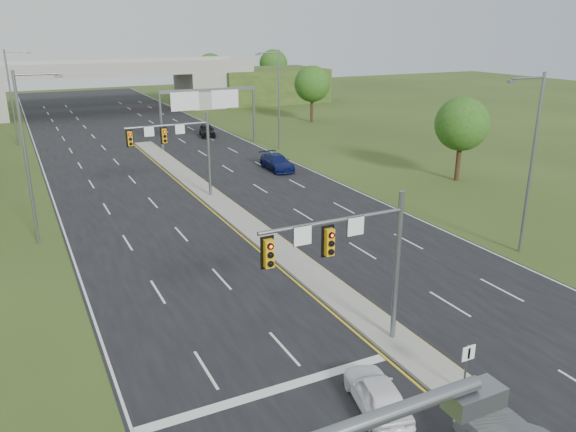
{
  "coord_description": "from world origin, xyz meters",
  "views": [
    {
      "loc": [
        -14.1,
        -17.79,
        13.44
      ],
      "look_at": [
        -0.38,
        9.8,
        3.0
      ],
      "focal_mm": 35.0,
      "sensor_mm": 36.0,
      "label": 1
    }
  ],
  "objects_px": {
    "signal_mast_far": "(181,143)",
    "overpass": "(100,90)",
    "car_far_b": "(277,162)",
    "keep_right_sign": "(467,362)",
    "car_white": "(377,393)",
    "sign_gantry": "(207,101)",
    "car_far_c": "(207,130)",
    "signal_mast_near": "(355,252)"
  },
  "relations": [
    {
      "from": "car_far_b",
      "to": "car_white",
      "type": "bearing_deg",
      "value": -107.81
    },
    {
      "from": "signal_mast_far",
      "to": "car_far_c",
      "type": "distance_m",
      "value": 28.57
    },
    {
      "from": "signal_mast_far",
      "to": "car_white",
      "type": "xyz_separation_m",
      "value": [
        -1.16,
        -28.61,
        -4.04
      ]
    },
    {
      "from": "car_white",
      "to": "car_far_c",
      "type": "xyz_separation_m",
      "value": [
        11.93,
        54.77,
        0.09
      ]
    },
    {
      "from": "signal_mast_near",
      "to": "signal_mast_far",
      "type": "bearing_deg",
      "value": 90.0
    },
    {
      "from": "signal_mast_far",
      "to": "car_far_b",
      "type": "distance_m",
      "value": 13.32
    },
    {
      "from": "signal_mast_near",
      "to": "overpass",
      "type": "xyz_separation_m",
      "value": [
        2.26,
        80.07,
        -1.17
      ]
    },
    {
      "from": "sign_gantry",
      "to": "overpass",
      "type": "height_order",
      "value": "overpass"
    },
    {
      "from": "sign_gantry",
      "to": "car_far_b",
      "type": "height_order",
      "value": "sign_gantry"
    },
    {
      "from": "signal_mast_far",
      "to": "car_far_c",
      "type": "xyz_separation_m",
      "value": [
        10.77,
        26.16,
        -3.95
      ]
    },
    {
      "from": "signal_mast_near",
      "to": "car_far_b",
      "type": "xyz_separation_m",
      "value": [
        11.18,
        31.04,
        -3.96
      ]
    },
    {
      "from": "sign_gantry",
      "to": "car_far_c",
      "type": "relative_size",
      "value": 2.63
    },
    {
      "from": "car_far_b",
      "to": "sign_gantry",
      "type": "bearing_deg",
      "value": 100.92
    },
    {
      "from": "sign_gantry",
      "to": "car_white",
      "type": "relative_size",
      "value": 2.99
    },
    {
      "from": "signal_mast_near",
      "to": "sign_gantry",
      "type": "bearing_deg",
      "value": 78.75
    },
    {
      "from": "signal_mast_far",
      "to": "keep_right_sign",
      "type": "bearing_deg",
      "value": -85.61
    },
    {
      "from": "keep_right_sign",
      "to": "car_white",
      "type": "xyz_separation_m",
      "value": [
        -3.42,
        0.84,
        -0.84
      ]
    },
    {
      "from": "car_far_b",
      "to": "car_far_c",
      "type": "xyz_separation_m",
      "value": [
        -0.41,
        20.12,
        0.01
      ]
    },
    {
      "from": "signal_mast_far",
      "to": "sign_gantry",
      "type": "distance_m",
      "value": 21.91
    },
    {
      "from": "car_white",
      "to": "car_far_c",
      "type": "distance_m",
      "value": 56.06
    },
    {
      "from": "sign_gantry",
      "to": "car_white",
      "type": "distance_m",
      "value": 49.86
    },
    {
      "from": "signal_mast_far",
      "to": "sign_gantry",
      "type": "bearing_deg",
      "value": 65.89
    },
    {
      "from": "signal_mast_near",
      "to": "car_far_c",
      "type": "distance_m",
      "value": 52.43
    },
    {
      "from": "overpass",
      "to": "car_white",
      "type": "xyz_separation_m",
      "value": [
        -3.42,
        -83.69,
        -2.87
      ]
    },
    {
      "from": "signal_mast_near",
      "to": "keep_right_sign",
      "type": "relative_size",
      "value": 3.18
    },
    {
      "from": "signal_mast_far",
      "to": "car_far_b",
      "type": "relative_size",
      "value": 1.37
    },
    {
      "from": "car_far_c",
      "to": "signal_mast_far",
      "type": "bearing_deg",
      "value": -100.03
    },
    {
      "from": "signal_mast_near",
      "to": "signal_mast_far",
      "type": "distance_m",
      "value": 25.0
    },
    {
      "from": "keep_right_sign",
      "to": "car_white",
      "type": "bearing_deg",
      "value": 166.21
    },
    {
      "from": "car_far_b",
      "to": "overpass",
      "type": "bearing_deg",
      "value": 102.12
    },
    {
      "from": "overpass",
      "to": "car_white",
      "type": "distance_m",
      "value": 83.81
    },
    {
      "from": "overpass",
      "to": "car_far_b",
      "type": "bearing_deg",
      "value": -79.69
    },
    {
      "from": "keep_right_sign",
      "to": "signal_mast_near",
      "type": "bearing_deg",
      "value": 116.94
    },
    {
      "from": "sign_gantry",
      "to": "car_white",
      "type": "xyz_separation_m",
      "value": [
        -10.11,
        -48.61,
        -4.56
      ]
    },
    {
      "from": "keep_right_sign",
      "to": "sign_gantry",
      "type": "height_order",
      "value": "sign_gantry"
    },
    {
      "from": "signal_mast_near",
      "to": "sign_gantry",
      "type": "distance_m",
      "value": 45.88
    },
    {
      "from": "overpass",
      "to": "car_white",
      "type": "height_order",
      "value": "overpass"
    },
    {
      "from": "car_far_b",
      "to": "signal_mast_far",
      "type": "bearing_deg",
      "value": -149.82
    },
    {
      "from": "signal_mast_far",
      "to": "overpass",
      "type": "bearing_deg",
      "value": 87.65
    },
    {
      "from": "signal_mast_far",
      "to": "overpass",
      "type": "distance_m",
      "value": 55.13
    },
    {
      "from": "keep_right_sign",
      "to": "car_far_c",
      "type": "distance_m",
      "value": 56.27
    },
    {
      "from": "keep_right_sign",
      "to": "car_far_b",
      "type": "xyz_separation_m",
      "value": [
        8.92,
        35.49,
        -0.75
      ]
    }
  ]
}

